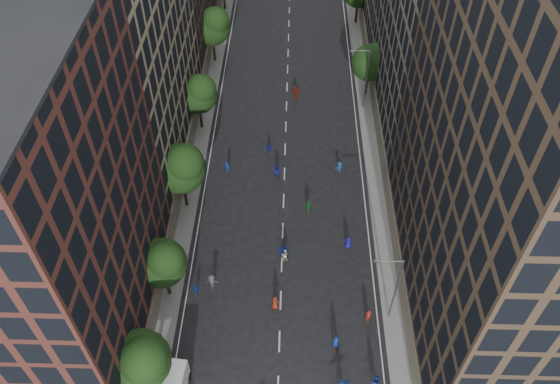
{
  "coord_description": "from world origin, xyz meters",
  "views": [
    {
      "loc": [
        0.73,
        -16.11,
        47.08
      ],
      "look_at": [
        -0.41,
        26.53,
        2.0
      ],
      "focal_mm": 35.0,
      "sensor_mm": 36.0,
      "label": 1
    }
  ],
  "objects_px": {
    "skater_1": "(336,343)",
    "streetlamp_far": "(365,76)",
    "streetlamp_near": "(394,286)",
    "skater_2": "(375,382)"
  },
  "relations": [
    {
      "from": "streetlamp_near",
      "to": "streetlamp_far",
      "type": "height_order",
      "value": "same"
    },
    {
      "from": "streetlamp_far",
      "to": "streetlamp_near",
      "type": "bearing_deg",
      "value": -90.0
    },
    {
      "from": "streetlamp_far",
      "to": "skater_2",
      "type": "distance_m",
      "value": 40.47
    },
    {
      "from": "streetlamp_near",
      "to": "streetlamp_far",
      "type": "distance_m",
      "value": 33.0
    },
    {
      "from": "skater_1",
      "to": "streetlamp_near",
      "type": "bearing_deg",
      "value": -144.87
    },
    {
      "from": "skater_1",
      "to": "streetlamp_far",
      "type": "bearing_deg",
      "value": -97.28
    },
    {
      "from": "streetlamp_near",
      "to": "skater_1",
      "type": "relative_size",
      "value": 4.76
    },
    {
      "from": "streetlamp_far",
      "to": "skater_2",
      "type": "relative_size",
      "value": 4.8
    },
    {
      "from": "streetlamp_near",
      "to": "skater_2",
      "type": "height_order",
      "value": "streetlamp_near"
    },
    {
      "from": "streetlamp_far",
      "to": "skater_2",
      "type": "height_order",
      "value": "streetlamp_far"
    }
  ]
}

